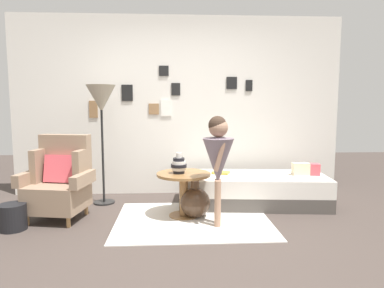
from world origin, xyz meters
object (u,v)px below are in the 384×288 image
(armchair, at_px, (60,181))
(daybed, at_px, (253,190))
(floor_lamp, at_px, (101,103))
(demijohn_near, at_px, (195,202))
(person_child, at_px, (218,156))
(vase_striped, at_px, (179,165))
(side_table, at_px, (184,185))
(magazine_basket, at_px, (13,217))
(book_on_daybed, at_px, (221,173))

(armchair, height_order, daybed, armchair)
(floor_lamp, xyz_separation_m, demijohn_near, (1.19, -0.66, -1.17))
(person_child, bearing_deg, demijohn_near, 128.12)
(vase_striped, height_order, floor_lamp, floor_lamp)
(side_table, bearing_deg, daybed, 25.48)
(vase_striped, bearing_deg, magazine_basket, -169.67)
(floor_lamp, distance_m, demijohn_near, 1.79)
(book_on_daybed, relative_size, demijohn_near, 0.50)
(side_table, bearing_deg, vase_striped, -168.04)
(daybed, xyz_separation_m, magazine_basket, (-2.76, -0.78, -0.06))
(book_on_daybed, height_order, magazine_basket, book_on_daybed)
(floor_lamp, height_order, magazine_basket, floor_lamp)
(book_on_daybed, bearing_deg, armchair, -165.60)
(vase_striped, relative_size, magazine_basket, 0.86)
(floor_lamp, height_order, book_on_daybed, floor_lamp)
(side_table, bearing_deg, person_child, -42.34)
(armchair, bearing_deg, demijohn_near, -2.90)
(side_table, bearing_deg, book_on_daybed, 46.55)
(armchair, xyz_separation_m, floor_lamp, (0.39, 0.58, 0.91))
(vase_striped, relative_size, person_child, 0.20)
(daybed, height_order, side_table, side_table)
(floor_lamp, bearing_deg, side_table, -30.41)
(armchair, xyz_separation_m, side_table, (1.44, -0.04, -0.05))
(person_child, bearing_deg, magazine_basket, -179.85)
(book_on_daybed, bearing_deg, demijohn_near, -123.25)
(person_child, distance_m, demijohn_near, 0.70)
(vase_striped, bearing_deg, armchair, 177.81)
(book_on_daybed, xyz_separation_m, magazine_basket, (-2.34, -0.88, -0.28))
(daybed, distance_m, vase_striped, 1.17)
(demijohn_near, bearing_deg, daybed, 31.17)
(armchair, relative_size, book_on_daybed, 4.41)
(floor_lamp, relative_size, book_on_daybed, 7.18)
(vase_striped, xyz_separation_m, demijohn_near, (0.19, -0.03, -0.44))
(book_on_daybed, relative_size, magazine_basket, 0.79)
(side_table, distance_m, demijohn_near, 0.25)
(daybed, bearing_deg, floor_lamp, 174.91)
(daybed, relative_size, demijohn_near, 4.48)
(daybed, distance_m, person_child, 1.12)
(person_child, bearing_deg, side_table, 137.66)
(armchair, distance_m, magazine_basket, 0.61)
(daybed, bearing_deg, book_on_daybed, 166.34)
(armchair, relative_size, magazine_basket, 3.46)
(person_child, distance_m, book_on_daybed, 0.96)
(floor_lamp, xyz_separation_m, book_on_daybed, (1.57, -0.08, -0.93))
(floor_lamp, bearing_deg, vase_striped, -32.30)
(person_child, xyz_separation_m, demijohn_near, (-0.23, 0.29, -0.60))
(daybed, bearing_deg, armchair, -170.38)
(side_table, xyz_separation_m, demijohn_near, (0.13, -0.04, -0.20))
(armchair, height_order, magazine_basket, armchair)
(person_child, relative_size, demijohn_near, 2.75)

